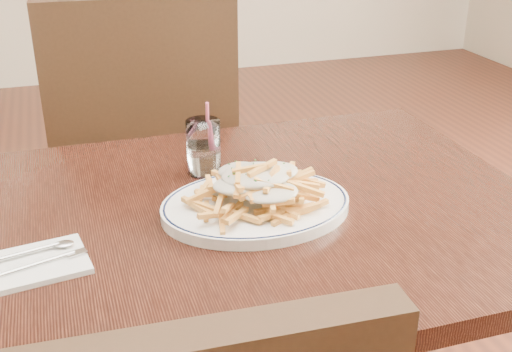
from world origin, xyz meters
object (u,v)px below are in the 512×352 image
object	(u,v)px
chair_far	(145,155)
fries_plate	(256,206)
table	(215,250)
loaded_fries	(256,182)
water_glass	(204,150)

from	to	relation	value
chair_far	fries_plate	world-z (taller)	chair_far
table	loaded_fries	size ratio (longest dim) A/B	4.65
chair_far	loaded_fries	world-z (taller)	chair_far
chair_far	loaded_fries	xyz separation A→B (m)	(0.10, -0.70, 0.22)
fries_plate	water_glass	size ratio (longest dim) A/B	2.55
fries_plate	water_glass	bearing A→B (deg)	103.77
fries_plate	water_glass	world-z (taller)	water_glass
chair_far	loaded_fries	size ratio (longest dim) A/B	4.02
chair_far	fries_plate	size ratio (longest dim) A/B	2.73
chair_far	water_glass	world-z (taller)	chair_far
table	fries_plate	xyz separation A→B (m)	(0.07, -0.02, 0.09)
fries_plate	chair_far	bearing A→B (deg)	98.29
table	fries_plate	distance (m)	0.12
loaded_fries	water_glass	distance (m)	0.20
loaded_fries	water_glass	world-z (taller)	water_glass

